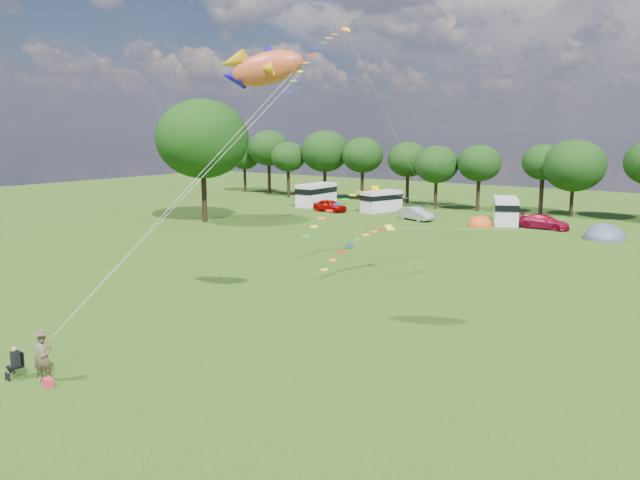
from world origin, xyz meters
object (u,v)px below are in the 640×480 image
Objects in this scene: car_c at (544,222)px; campervan_c at (505,210)px; campervan_b at (381,200)px; fish_kite at (261,68)px; car_a at (330,206)px; camp_chair at (16,359)px; kite_flyer at (43,358)px; car_b at (415,214)px; tent_greyblue at (604,239)px; campervan_a at (316,194)px; tent_orange at (480,225)px; big_tree at (202,139)px.

car_c is 0.78× the size of campervan_c.
campervan_c reaches higher than campervan_b.
fish_kite is (-1.67, -41.71, 12.17)m from car_c.
car_a reaches higher than camp_chair.
kite_flyer is 1.47× the size of camp_chair.
tent_greyblue is (19.88, -0.70, -0.71)m from car_b.
car_a is 0.73× the size of campervan_c.
campervan_a is 9.98m from campervan_b.
car_a is 25.47m from car_c.
kite_flyer is 1.35m from camp_chair.
car_b is 0.67× the size of campervan_c.
camp_chair is at bearing -90.08° from tent_orange.
fish_kite is (18.63, -43.63, 11.52)m from campervan_b.
car_c is 7.04m from tent_greyblue.
big_tree is 4.46× the size of tent_orange.
campervan_b is 14.78m from tent_orange.
camp_chair is (25.62, -35.30, -8.21)m from big_tree.
big_tree is 2.35× the size of campervan_b.
tent_orange is at bearing 175.16° from tent_greyblue.
camp_chair is at bearing -149.11° from campervan_b.
car_b is at bearing 101.51° from camp_chair.
car_a is 6.25m from campervan_a.
campervan_a is (-30.28, 1.99, 0.86)m from car_c.
campervan_c reaches higher than tent_greyblue.
car_c is (25.41, 1.83, -0.02)m from car_a.
campervan_c is 3.71m from tent_orange.
car_b is 0.85× the size of car_c.
big_tree is 9.81× the size of camp_chair.
campervan_b is 1.29× the size of fish_kite.
car_b is 0.95× the size of fish_kite.
car_a is 47.96m from fish_kite.
car_b is (18.26, 14.63, -8.28)m from big_tree.
tent_greyblue is 2.10× the size of kite_flyer.
car_b is at bearing 87.76° from campervan_c.
campervan_c is at bearing -76.55° from campervan_b.
car_c is at bearing -93.90° from campervan_a.
campervan_a is 59.35m from kite_flyer.
kite_flyer is at bearing -153.81° from car_a.
car_c is 43.48m from fish_kite.
car_a is 0.80× the size of campervan_b.
tent_orange is at bearing -86.16° from car_a.
tent_greyblue is 50.80m from camp_chair.
big_tree is 2.13× the size of campervan_c.
car_a is at bearing 107.91° from car_b.
campervan_b is 27.15m from tent_greyblue.
campervan_b is (-6.80, 4.11, 0.65)m from car_b.
campervan_c is 4.59× the size of camp_chair.
big_tree is 36.88m from car_c.
kite_flyer is at bearing 23.03° from camp_chair.
tent_orange is at bearing -99.10° from campervan_a.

